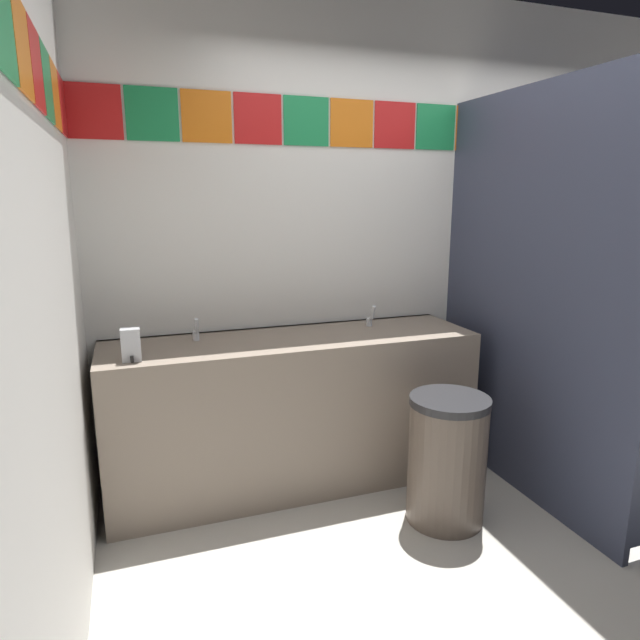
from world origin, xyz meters
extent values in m
plane|color=#B2ADA3|center=(0.00, 0.00, 0.00)|extent=(8.71, 8.71, 0.00)
cube|color=white|center=(0.00, 1.44, 1.42)|extent=(3.96, 0.08, 2.85)
cube|color=red|center=(-1.84, 1.40, 2.07)|extent=(0.27, 0.01, 0.27)
cube|color=#1E8C4C|center=(-1.56, 1.40, 2.07)|extent=(0.27, 0.01, 0.27)
cube|color=orange|center=(-1.27, 1.40, 2.07)|extent=(0.27, 0.01, 0.27)
cube|color=red|center=(-0.99, 1.40, 2.07)|extent=(0.27, 0.01, 0.27)
cube|color=#1E8C4C|center=(-0.71, 1.40, 2.07)|extent=(0.27, 0.01, 0.27)
cube|color=orange|center=(-0.42, 1.40, 2.07)|extent=(0.27, 0.01, 0.27)
cube|color=red|center=(-0.14, 1.40, 2.07)|extent=(0.27, 0.01, 0.27)
cube|color=#1E8C4C|center=(0.14, 1.40, 2.07)|extent=(0.27, 0.01, 0.27)
cube|color=orange|center=(0.42, 1.40, 2.07)|extent=(0.27, 0.01, 0.27)
cube|color=red|center=(0.71, 1.40, 2.07)|extent=(0.27, 0.01, 0.27)
cube|color=#1E8C4C|center=(0.99, 1.40, 2.07)|extent=(0.27, 0.01, 0.27)
cube|color=orange|center=(1.27, 1.40, 2.07)|extent=(0.27, 0.01, 0.27)
cube|color=red|center=(1.56, 1.40, 2.07)|extent=(0.27, 0.01, 0.27)
cube|color=white|center=(-2.02, 0.00, 1.42)|extent=(0.08, 2.81, 2.85)
cube|color=#1E8C4C|center=(-1.97, -0.14, 2.07)|extent=(0.01, 0.27, 0.27)
cube|color=orange|center=(-1.97, 0.14, 2.07)|extent=(0.01, 0.27, 0.27)
cube|color=red|center=(-1.97, 0.42, 2.07)|extent=(0.01, 0.27, 0.27)
cube|color=#1E8C4C|center=(-1.97, 0.70, 2.07)|extent=(0.01, 0.27, 0.27)
cube|color=orange|center=(-1.97, 0.98, 2.07)|extent=(0.01, 0.27, 0.27)
cube|color=red|center=(-1.97, 1.26, 2.07)|extent=(0.01, 0.27, 0.27)
cube|color=gray|center=(-0.89, 1.11, 0.44)|extent=(2.08, 0.59, 0.88)
cube|color=gray|center=(-0.89, 1.39, 0.84)|extent=(2.08, 0.03, 0.08)
cylinder|color=silver|center=(-1.41, 1.08, 0.82)|extent=(0.34, 0.34, 0.10)
cylinder|color=silver|center=(-0.37, 1.08, 0.82)|extent=(0.34, 0.34, 0.10)
cylinder|color=silver|center=(-1.41, 1.22, 0.90)|extent=(0.04, 0.04, 0.05)
cylinder|color=silver|center=(-1.41, 1.17, 0.97)|extent=(0.02, 0.06, 0.09)
cylinder|color=silver|center=(-0.37, 1.22, 0.90)|extent=(0.04, 0.04, 0.05)
cylinder|color=silver|center=(-0.37, 1.17, 0.97)|extent=(0.02, 0.06, 0.09)
cube|color=#B7BABF|center=(-1.75, 0.94, 0.96)|extent=(0.09, 0.07, 0.16)
cylinder|color=black|center=(-1.75, 0.89, 0.90)|extent=(0.02, 0.02, 0.03)
cube|color=#33384C|center=(0.31, 0.63, 1.11)|extent=(0.04, 1.55, 2.22)
cylinder|color=white|center=(0.95, 0.91, 0.20)|extent=(0.38, 0.38, 0.40)
torus|color=white|center=(0.95, 0.91, 0.42)|extent=(0.39, 0.39, 0.05)
cube|color=white|center=(0.95, 1.12, 0.57)|extent=(0.34, 0.17, 0.34)
cylinder|color=brown|center=(-0.26, 0.47, 0.32)|extent=(0.40, 0.40, 0.63)
cylinder|color=#262628|center=(-0.26, 0.47, 0.65)|extent=(0.40, 0.40, 0.04)
camera|label=1|loc=(-1.73, -1.75, 1.65)|focal=30.75mm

